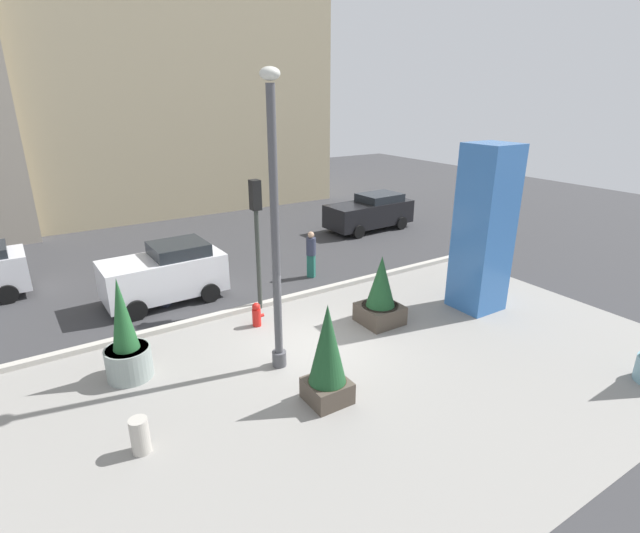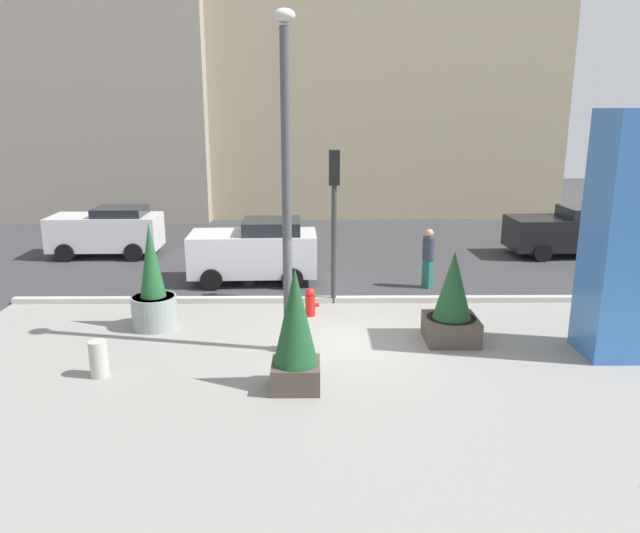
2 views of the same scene
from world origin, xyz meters
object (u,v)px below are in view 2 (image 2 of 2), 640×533
pedestrian_by_curb (428,255)px  concrete_bollard (99,359)px  art_pillar_blue (625,237)px  potted_plant_near_right (153,290)px  fire_hydrant (310,302)px  car_curb_west (255,251)px  lamp_post (287,195)px  pedestrian_crossing (248,255)px  potted_plant_curbside (295,332)px  car_curb_east (574,231)px  potted_plant_mid_plaza (452,303)px  traffic_light_corner (334,201)px  car_passing_lane (107,231)px

pedestrian_by_curb → concrete_bollard: bearing=-140.9°
art_pillar_blue → potted_plant_near_right: bearing=170.4°
fire_hydrant → car_curb_west: size_ratio=0.19×
concrete_bollard → fire_hydrant: bearing=41.1°
lamp_post → concrete_bollard: 5.00m
car_curb_west → pedestrian_crossing: (-0.18, -0.43, -0.02)m
potted_plant_curbside → car_curb_east: bearing=48.2°
lamp_post → potted_plant_near_right: (-3.32, 1.50, -2.51)m
potted_plant_mid_plaza → car_curb_east: potted_plant_mid_plaza is taller
potted_plant_curbside → pedestrian_by_curb: bearing=61.2°
lamp_post → potted_plant_curbside: size_ratio=2.97×
traffic_light_corner → pedestrian_by_curb: size_ratio=2.34×
potted_plant_mid_plaza → potted_plant_curbside: (-3.48, -2.41, 0.24)m
lamp_post → traffic_light_corner: bearing=72.1°
car_curb_west → pedestrian_by_curb: bearing=-8.0°
lamp_post → fire_hydrant: (0.47, 2.31, -3.08)m
pedestrian_by_curb → car_curb_east: bearing=34.4°
car_passing_lane → pedestrian_crossing: (5.49, -3.91, 0.03)m
car_curb_east → car_passing_lane: 16.89m
lamp_post → car_curb_east: bearing=42.1°
lamp_post → potted_plant_mid_plaza: lamp_post is taller
potted_plant_near_right → pedestrian_by_curb: 8.02m
fire_hydrant → concrete_bollard: size_ratio=1.00×
potted_plant_curbside → car_passing_lane: bearing=122.9°
potted_plant_mid_plaza → pedestrian_by_curb: size_ratio=1.20×
lamp_post → art_pillar_blue: 7.10m
car_curb_west → concrete_bollard: bearing=-109.6°
lamp_post → potted_plant_near_right: 4.42m
art_pillar_blue → potted_plant_near_right: (-10.37, 1.75, -1.65)m
concrete_bollard → pedestrian_crossing: (2.30, 6.53, 0.57)m
potted_plant_curbside → art_pillar_blue: bearing=13.5°
car_passing_lane → potted_plant_mid_plaza: bearing=-39.0°
car_curb_east → pedestrian_crossing: bearing=-161.5°
potted_plant_near_right → potted_plant_curbside: size_ratio=1.09×
car_curb_west → pedestrian_crossing: bearing=-113.3°
potted_plant_near_right → pedestrian_by_curb: bearing=25.0°
car_passing_lane → pedestrian_by_curb: size_ratio=2.17×
potted_plant_curbside → car_curb_west: potted_plant_curbside is taller
potted_plant_mid_plaza → traffic_light_corner: size_ratio=0.51×
concrete_bollard → traffic_light_corner: bearing=44.5°
car_curb_east → car_curb_west: (-11.22, -3.40, 0.07)m
potted_plant_near_right → potted_plant_curbside: (3.53, -3.39, 0.20)m
traffic_light_corner → pedestrian_crossing: (-2.52, 1.80, -1.89)m
pedestrian_crossing → potted_plant_mid_plaza: bearing=-42.4°
traffic_light_corner → car_passing_lane: bearing=144.5°
potted_plant_mid_plaza → lamp_post: bearing=-171.9°
fire_hydrant → car_curb_west: (-1.70, 3.31, 0.60)m
potted_plant_mid_plaza → car_passing_lane: 13.64m
car_curb_east → concrete_bollard: bearing=-142.9°
art_pillar_blue → concrete_bollard: 11.04m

